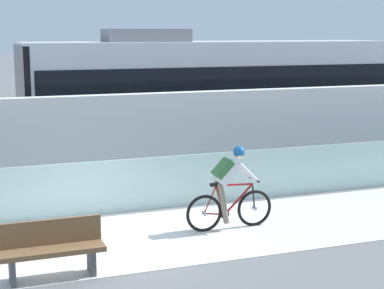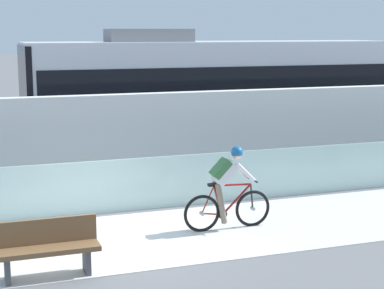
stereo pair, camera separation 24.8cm
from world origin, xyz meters
name	(u,v)px [view 2 (the right image)]	position (x,y,z in m)	size (l,w,h in m)	color
ground_plane	(103,243)	(0.00, 0.00, 0.00)	(200.00, 200.00, 0.00)	slate
bike_path_deck	(103,242)	(0.00, 0.00, 0.01)	(32.00, 3.20, 0.01)	silver
glass_parapet	(84,189)	(0.00, 1.85, 0.56)	(32.00, 0.05, 1.12)	silver
concrete_barrier_wall	(70,146)	(0.00, 3.65, 1.15)	(32.00, 0.36, 2.30)	silver
tram_rail_near	(57,172)	(0.00, 6.13, 0.00)	(32.00, 0.08, 0.01)	#595654
tram_rail_far	(50,162)	(0.00, 7.57, 0.00)	(32.00, 0.08, 0.01)	#595654
tram	(213,94)	(4.78, 6.85, 1.89)	(11.06, 2.54, 3.81)	silver
cyclist_on_bike	(227,189)	(2.40, 0.00, 0.80)	(1.77, 0.58, 1.61)	black
bench	(47,247)	(-1.14, -1.29, 0.48)	(1.60, 0.45, 0.89)	brown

